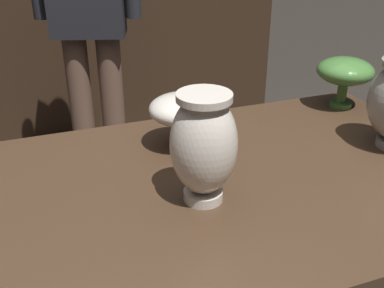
{
  "coord_description": "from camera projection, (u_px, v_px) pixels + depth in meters",
  "views": [
    {
      "loc": [
        -0.23,
        -0.69,
        1.26
      ],
      "look_at": [
        0.01,
        -0.02,
        0.9
      ],
      "focal_mm": 43.53,
      "sensor_mm": 36.0,
      "label": 1
    }
  ],
  "objects": [
    {
      "name": "visitor_center_back",
      "position": [
        87.0,
        3.0,
        2.02
      ],
      "size": [
        0.45,
        0.27,
        1.53
      ],
      "rotation": [
        0.0,
        0.0,
        2.84
      ],
      "color": "brown",
      "rests_on": "ground_plane"
    },
    {
      "name": "vase_centerpiece",
      "position": [
        204.0,
        145.0,
        0.78
      ],
      "size": [
        0.12,
        0.12,
        0.2
      ],
      "color": "silver",
      "rests_on": "display_plinth"
    },
    {
      "name": "vase_left_accent",
      "position": [
        182.0,
        110.0,
        0.97
      ],
      "size": [
        0.14,
        0.14,
        0.12
      ],
      "color": "silver",
      "rests_on": "display_plinth"
    },
    {
      "name": "vase_right_accent",
      "position": [
        345.0,
        72.0,
        1.17
      ],
      "size": [
        0.14,
        0.14,
        0.13
      ],
      "color": "#477A38",
      "rests_on": "display_plinth"
    },
    {
      "name": "back_display_shelf",
      "position": [
        65.0,
        49.0,
        2.84
      ],
      "size": [
        2.6,
        0.4,
        0.99
      ],
      "color": "#382619",
      "rests_on": "ground_plane"
    }
  ]
}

